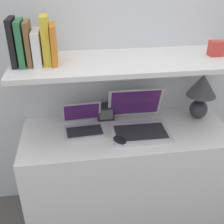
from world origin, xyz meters
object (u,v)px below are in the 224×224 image
(laptop_small, at_px, (84,125))
(computer_mouse, at_px, (120,140))
(book_yellow, at_px, (46,40))
(router_box, at_px, (106,112))
(book_orange, at_px, (54,44))
(shelf_gadget, at_px, (216,48))
(book_brown, at_px, (29,43))
(table_lamp, at_px, (201,91))
(book_black, at_px, (13,42))
(laptop_large, at_px, (139,122))
(book_green, at_px, (21,43))
(book_white, at_px, (37,48))

(laptop_small, bearing_deg, computer_mouse, -39.35)
(computer_mouse, bearing_deg, book_yellow, 154.31)
(computer_mouse, xyz_separation_m, book_yellow, (-0.38, 0.18, 0.56))
(router_box, relative_size, book_yellow, 0.44)
(book_orange, relative_size, shelf_gadget, 2.42)
(laptop_small, xyz_separation_m, book_brown, (-0.26, 0.01, 0.53))
(table_lamp, xyz_separation_m, computer_mouse, (-0.58, -0.22, -0.18))
(table_lamp, height_order, laptop_small, table_lamp)
(shelf_gadget, bearing_deg, book_brown, 180.00)
(computer_mouse, relative_size, book_brown, 0.53)
(book_yellow, bearing_deg, computer_mouse, -25.69)
(router_box, height_order, book_black, book_black)
(laptop_small, distance_m, shelf_gadget, 0.93)
(laptop_large, height_order, book_black, book_black)
(book_brown, height_order, book_orange, book_brown)
(book_green, xyz_separation_m, book_orange, (0.17, 0.00, -0.01))
(book_yellow, bearing_deg, router_box, 19.70)
(router_box, bearing_deg, laptop_small, -139.93)
(router_box, bearing_deg, laptop_large, -41.70)
(book_green, relative_size, book_orange, 1.12)
(book_green, distance_m, shelf_gadget, 1.12)
(router_box, distance_m, book_orange, 0.59)
(table_lamp, xyz_separation_m, book_white, (-1.01, -0.04, 0.34))
(router_box, relative_size, book_black, 0.45)
(book_black, bearing_deg, router_box, 13.28)
(laptop_large, height_order, router_box, laptop_large)
(book_black, relative_size, book_yellow, 0.97)
(router_box, bearing_deg, book_white, -162.77)
(book_black, distance_m, book_yellow, 0.17)
(shelf_gadget, bearing_deg, book_yellow, 180.00)
(laptop_large, xyz_separation_m, book_orange, (-0.48, 0.05, 0.51))
(book_yellow, bearing_deg, shelf_gadget, 0.00)
(book_yellow, bearing_deg, book_black, 180.00)
(computer_mouse, bearing_deg, book_orange, 151.80)
(laptop_large, relative_size, shelf_gadget, 4.12)
(computer_mouse, xyz_separation_m, book_white, (-0.43, 0.18, 0.52))
(book_black, relative_size, book_orange, 1.17)
(book_green, distance_m, book_yellow, 0.13)
(book_yellow, height_order, book_orange, book_yellow)
(table_lamp, bearing_deg, book_yellow, -177.48)
(laptop_large, height_order, computer_mouse, laptop_large)
(laptop_small, distance_m, book_yellow, 0.57)
(book_orange, xyz_separation_m, shelf_gadget, (0.94, 0.00, -0.06))
(table_lamp, distance_m, book_yellow, 1.03)
(router_box, xyz_separation_m, book_orange, (-0.29, -0.12, 0.50))
(router_box, xyz_separation_m, book_black, (-0.50, -0.12, 0.52))
(book_black, xyz_separation_m, shelf_gadget, (1.15, 0.00, -0.08))
(laptop_small, bearing_deg, laptop_large, -5.98)
(laptop_small, relative_size, computer_mouse, 2.14)
(computer_mouse, height_order, router_box, router_box)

